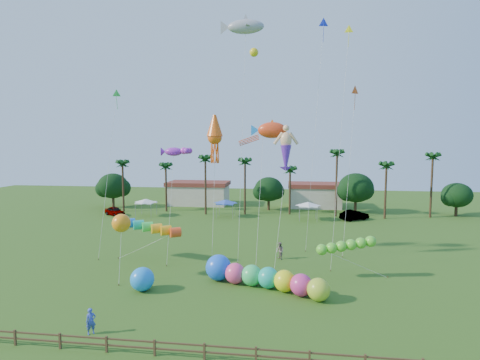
# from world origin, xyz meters

# --- Properties ---
(ground) EXTENTS (160.00, 160.00, 0.00)m
(ground) POSITION_xyz_m (0.00, 0.00, 0.00)
(ground) COLOR #285116
(ground) RESTS_ON ground
(tree_line) EXTENTS (69.46, 8.91, 11.00)m
(tree_line) POSITION_xyz_m (3.57, 44.00, 4.28)
(tree_line) COLOR #3A2819
(tree_line) RESTS_ON ground
(buildings_row) EXTENTS (35.00, 7.00, 4.00)m
(buildings_row) POSITION_xyz_m (-3.09, 50.00, 2.00)
(buildings_row) COLOR beige
(buildings_row) RESTS_ON ground
(tent_row) EXTENTS (31.00, 4.00, 0.60)m
(tent_row) POSITION_xyz_m (-6.00, 36.33, 2.75)
(tent_row) COLOR white
(tent_row) RESTS_ON ground
(fence) EXTENTS (36.12, 0.12, 1.00)m
(fence) POSITION_xyz_m (0.00, -6.00, 0.61)
(fence) COLOR brown
(fence) RESTS_ON ground
(car_a) EXTENTS (4.76, 4.06, 1.54)m
(car_a) POSITION_xyz_m (-25.75, 35.83, 0.77)
(car_a) COLOR #4C4C54
(car_a) RESTS_ON ground
(car_b) EXTENTS (5.15, 4.21, 1.65)m
(car_b) POSITION_xyz_m (15.66, 37.08, 0.83)
(car_b) COLOR #4C4C54
(car_b) RESTS_ON ground
(spectator_a) EXTENTS (0.75, 0.72, 1.73)m
(spectator_a) POSITION_xyz_m (-8.07, -4.06, 0.87)
(spectator_a) COLOR #374DC0
(spectator_a) RESTS_ON ground
(spectator_b) EXTENTS (1.08, 1.15, 1.88)m
(spectator_b) POSITION_xyz_m (3.89, 13.87, 0.94)
(spectator_b) COLOR gray
(spectator_b) RESTS_ON ground
(caterpillar_inflatable) EXTENTS (11.23, 5.98, 2.36)m
(caterpillar_inflatable) POSITION_xyz_m (2.35, 5.40, 0.99)
(caterpillar_inflatable) COLOR #FF4383
(caterpillar_inflatable) RESTS_ON ground
(blue_ball) EXTENTS (2.03, 2.03, 2.03)m
(blue_ball) POSITION_xyz_m (-7.56, 3.43, 1.01)
(blue_ball) COLOR #1B87F7
(blue_ball) RESTS_ON ground
(rainbow_tube) EXTENTS (8.64, 3.77, 3.87)m
(rainbow_tube) POSITION_xyz_m (-8.85, 10.93, 3.34)
(rainbow_tube) COLOR #FA4A1B
(rainbow_tube) RESTS_ON ground
(green_worm) EXTENTS (9.03, 1.81, 3.36)m
(green_worm) POSITION_xyz_m (7.85, 8.39, 2.75)
(green_worm) COLOR #58CD2D
(green_worm) RESTS_ON ground
(orange_ball_kite) EXTENTS (1.99, 2.88, 6.09)m
(orange_ball_kite) POSITION_xyz_m (-10.57, 6.12, 5.23)
(orange_ball_kite) COLOR orange
(orange_ball_kite) RESTS_ON ground
(merman_kite) EXTENTS (2.24, 5.32, 14.13)m
(merman_kite) POSITION_xyz_m (4.41, 14.04, 11.77)
(merman_kite) COLOR #F9BE8D
(merman_kite) RESTS_ON ground
(fish_kite) EXTENTS (4.95, 6.63, 15.05)m
(fish_kite) POSITION_xyz_m (2.86, 15.47, 14.05)
(fish_kite) COLOR red
(fish_kite) RESTS_ON ground
(shark_kite) EXTENTS (5.69, 6.45, 26.65)m
(shark_kite) POSITION_xyz_m (-0.25, 16.90, 25.65)
(shark_kite) COLOR #9A9DA8
(shark_kite) RESTS_ON ground
(squid_kite) EXTENTS (2.45, 5.30, 15.90)m
(squid_kite) POSITION_xyz_m (-3.55, 15.28, 13.29)
(squid_kite) COLOR #FF6014
(squid_kite) RESTS_ON ground
(lobster_kite) EXTENTS (3.74, 5.08, 12.37)m
(lobster_kite) POSITION_xyz_m (-7.86, 13.77, 11.69)
(lobster_kite) COLOR purple
(lobster_kite) RESTS_ON ground
(delta_kite_red) EXTENTS (2.32, 5.33, 19.49)m
(delta_kite_red) POSITION_xyz_m (12.41, 20.14, 18.57)
(delta_kite_red) COLOR #EF571A
(delta_kite_red) RESTS_ON ground
(delta_kite_yellow) EXTENTS (2.31, 4.08, 24.71)m
(delta_kite_yellow) POSITION_xyz_m (10.63, 14.37, 23.39)
(delta_kite_yellow) COLOR #FFFA1A
(delta_kite_yellow) RESTS_ON ground
(delta_kite_green) EXTENTS (1.08, 4.87, 18.85)m
(delta_kite_green) POSITION_xyz_m (-15.15, 15.46, 17.86)
(delta_kite_green) COLOR green
(delta_kite_green) RESTS_ON ground
(delta_kite_blue) EXTENTS (2.55, 3.69, 27.49)m
(delta_kite_blue) POSITION_xyz_m (8.60, 20.56, 26.35)
(delta_kite_blue) COLOR #172AD4
(delta_kite_blue) RESTS_ON ground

